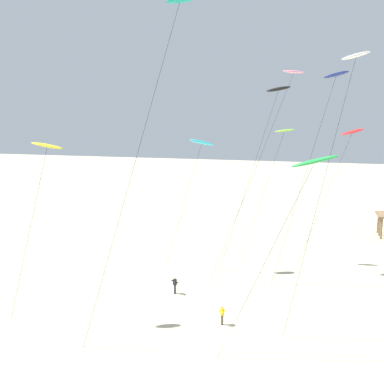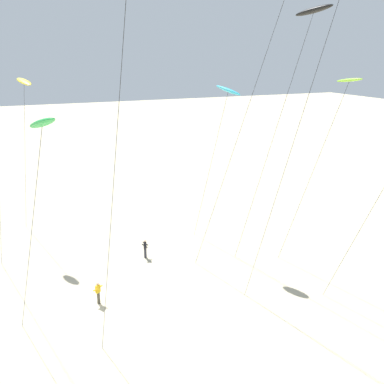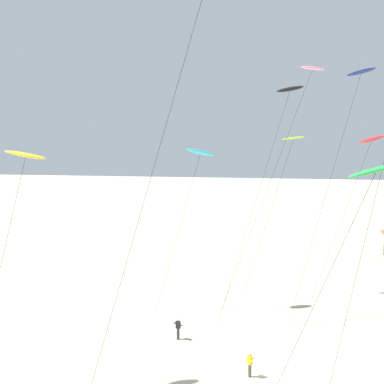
% 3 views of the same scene
% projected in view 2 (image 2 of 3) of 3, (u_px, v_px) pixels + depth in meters
% --- Properties ---
extents(ground_plane, '(260.00, 260.00, 0.00)m').
position_uv_depth(ground_plane, '(88.00, 303.00, 30.87)').
color(ground_plane, beige).
extents(kite_cyan, '(5.22, 2.24, 14.62)m').
position_uv_depth(kite_cyan, '(228.00, 91.00, 35.45)').
color(kite_cyan, '#33BFE0').
rests_on(kite_cyan, ground).
extents(kite_yellow, '(4.84, 2.05, 15.04)m').
position_uv_depth(kite_yellow, '(24.00, 83.00, 37.35)').
color(kite_yellow, yellow).
rests_on(kite_yellow, ground).
extents(kite_green, '(7.71, 2.87, 14.53)m').
position_uv_depth(kite_green, '(42.00, 125.00, 19.61)').
color(kite_green, green).
rests_on(kite_green, ground).
extents(kite_black, '(7.02, 2.93, 20.02)m').
position_uv_depth(kite_black, '(313.00, 13.00, 27.81)').
color(kite_black, black).
rests_on(kite_black, ground).
extents(kite_lime, '(5.71, 2.02, 15.46)m').
position_uv_depth(kite_lime, '(348.00, 84.00, 29.84)').
color(kite_lime, '#8CD833').
rests_on(kite_lime, ground).
extents(kite_flyer_nearest, '(0.69, 0.68, 1.67)m').
position_uv_depth(kite_flyer_nearest, '(145.00, 248.00, 37.48)').
color(kite_flyer_nearest, '#33333D').
rests_on(kite_flyer_nearest, ground).
extents(kite_flyer_middle, '(0.73, 0.73, 1.67)m').
position_uv_depth(kite_flyer_middle, '(98.00, 292.00, 30.60)').
color(kite_flyer_middle, '#4C4738').
rests_on(kite_flyer_middle, ground).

